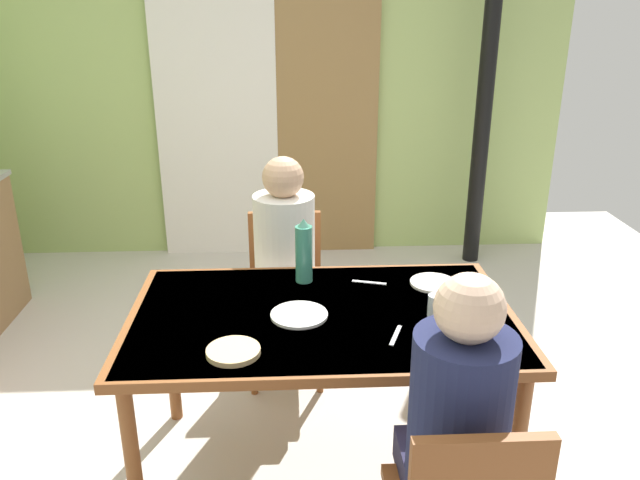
{
  "coord_description": "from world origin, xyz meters",
  "views": [
    {
      "loc": [
        0.2,
        -2.34,
        1.91
      ],
      "look_at": [
        0.32,
        0.01,
        1.01
      ],
      "focal_mm": 35.3,
      "sensor_mm": 36.0,
      "label": 1
    }
  ],
  "objects": [
    {
      "name": "person_far_diner",
      "position": [
        0.17,
        0.53,
        0.78
      ],
      "size": [
        0.3,
        0.37,
        0.77
      ],
      "rotation": [
        0.0,
        0.0,
        3.14
      ],
      "color": "silver",
      "rests_on": "ground_plane"
    },
    {
      "name": "chair_far_diner",
      "position": [
        0.17,
        0.67,
        0.5
      ],
      "size": [
        0.4,
        0.4,
        0.87
      ],
      "rotation": [
        0.0,
        0.0,
        3.14
      ],
      "color": "brown",
      "rests_on": "ground_plane"
    },
    {
      "name": "dinner_plate_near_left",
      "position": [
        0.23,
        -0.16,
        0.76
      ],
      "size": [
        0.22,
        0.22,
        0.01
      ],
      "primitive_type": "cylinder",
      "color": "white",
      "rests_on": "dining_table"
    },
    {
      "name": "water_bottle_green_near",
      "position": [
        0.26,
        0.16,
        0.89
      ],
      "size": [
        0.07,
        0.07,
        0.29
      ],
      "color": "#3A876F",
      "rests_on": "dining_table"
    },
    {
      "name": "cutlery_knife_near",
      "position": [
        0.58,
        -0.33,
        0.76
      ],
      "size": [
        0.07,
        0.15,
        0.0
      ],
      "primitive_type": "cube",
      "rotation": [
        0.0,
        0.0,
        4.34
      ],
      "color": "silver",
      "rests_on": "dining_table"
    },
    {
      "name": "wall_back",
      "position": [
        0.0,
        2.49,
        1.25
      ],
      "size": [
        4.6,
        0.1,
        2.5
      ],
      "primitive_type": "cube",
      "color": "#A7C16F",
      "rests_on": "ground_plane"
    },
    {
      "name": "door_wooden",
      "position": [
        0.48,
        2.41,
        1.0
      ],
      "size": [
        0.8,
        0.05,
        2.0
      ],
      "primitive_type": "cube",
      "color": "olive",
      "rests_on": "ground_plane"
    },
    {
      "name": "curtain_panel",
      "position": [
        -0.33,
        2.39,
        1.05
      ],
      "size": [
        0.9,
        0.03,
        2.1
      ],
      "primitive_type": "cube",
      "color": "white",
      "rests_on": "ground_plane"
    },
    {
      "name": "dining_table",
      "position": [
        0.32,
        -0.14,
        0.69
      ],
      "size": [
        1.52,
        0.92,
        0.76
      ],
      "color": "brown",
      "rests_on": "ground_plane"
    },
    {
      "name": "stove_pipe_column",
      "position": [
        1.61,
        2.14,
        1.25
      ],
      "size": [
        0.12,
        0.12,
        2.5
      ],
      "primitive_type": "cylinder",
      "color": "black",
      "rests_on": "ground_plane"
    },
    {
      "name": "drinking_glass_by_near_diner",
      "position": [
        0.76,
        -0.19,
        0.8
      ],
      "size": [
        0.06,
        0.06,
        0.09
      ],
      "primitive_type": "cylinder",
      "color": "silver",
      "rests_on": "dining_table"
    },
    {
      "name": "bread_plate_sliced",
      "position": [
        -0.01,
        -0.43,
        0.77
      ],
      "size": [
        0.19,
        0.19,
        0.02
      ],
      "primitive_type": "cylinder",
      "color": "#DBB77A",
      "rests_on": "dining_table"
    },
    {
      "name": "cutlery_fork_near",
      "position": [
        0.54,
        0.13,
        0.76
      ],
      "size": [
        0.15,
        0.06,
        0.0
      ],
      "primitive_type": "cube",
      "rotation": [
        0.0,
        0.0,
        6.01
      ],
      "color": "silver",
      "rests_on": "dining_table"
    },
    {
      "name": "ground_plane",
      "position": [
        0.0,
        0.0,
        0.0
      ],
      "size": [
        6.48,
        6.48,
        0.0
      ],
      "primitive_type": "plane",
      "color": "beige"
    },
    {
      "name": "person_near_diner",
      "position": [
        0.69,
        -0.81,
        0.78
      ],
      "size": [
        0.3,
        0.37,
        0.77
      ],
      "color": "#25233F",
      "rests_on": "ground_plane"
    },
    {
      "name": "dinner_plate_near_right",
      "position": [
        0.81,
        0.1,
        0.76
      ],
      "size": [
        0.2,
        0.2,
        0.01
      ],
      "primitive_type": "cylinder",
      "color": "white",
      "rests_on": "dining_table"
    }
  ]
}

